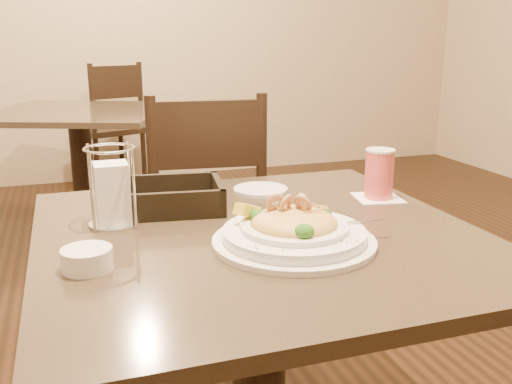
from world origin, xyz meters
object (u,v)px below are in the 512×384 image
object	(u,v)px
background_table	(81,151)
drink_glass	(379,174)
side_plate	(261,190)
dining_chair_near	(205,211)
main_table	(259,328)
butter_ramekin	(87,259)
dining_chair_far	(111,124)
napkin_caddy	(112,192)
pasta_bowl	(294,231)
bread_basket	(173,200)

from	to	relation	value
background_table	drink_glass	distance (m)	2.17
side_plate	dining_chair_near	bearing A→B (deg)	92.00
main_table	background_table	world-z (taller)	same
drink_glass	butter_ramekin	distance (m)	0.75
dining_chair_far	napkin_caddy	bearing A→B (deg)	65.14
dining_chair_near	background_table	bearing A→B (deg)	-67.31
pasta_bowl	bread_basket	xyz separation A→B (m)	(-0.18, 0.31, -0.01)
dining_chair_near	napkin_caddy	size ratio (longest dim) A/B	5.39
main_table	napkin_caddy	size ratio (longest dim) A/B	5.22
main_table	drink_glass	distance (m)	0.48
background_table	butter_ramekin	world-z (taller)	butter_ramekin
dining_chair_far	pasta_bowl	xyz separation A→B (m)	(0.10, -3.21, 0.25)
pasta_bowl	butter_ramekin	world-z (taller)	pasta_bowl
main_table	background_table	size ratio (longest dim) A/B	0.77
background_table	dining_chair_near	bearing A→B (deg)	-74.09
bread_basket	main_table	bearing A→B (deg)	-56.81
main_table	pasta_bowl	bearing A→B (deg)	-67.94
dining_chair_far	drink_glass	size ratio (longest dim) A/B	7.21
drink_glass	bread_basket	xyz separation A→B (m)	(-0.50, 0.08, -0.04)
napkin_caddy	butter_ramekin	bearing A→B (deg)	-105.87
drink_glass	butter_ramekin	world-z (taller)	drink_glass
butter_ramekin	side_plate	bearing A→B (deg)	40.68
dining_chair_near	drink_glass	size ratio (longest dim) A/B	7.21
main_table	dining_chair_near	distance (m)	0.86
dining_chair_near	pasta_bowl	xyz separation A→B (m)	(-0.05, -0.95, 0.25)
background_table	napkin_caddy	world-z (taller)	napkin_caddy
drink_glass	butter_ramekin	size ratio (longest dim) A/B	1.45
dining_chair_far	pasta_bowl	size ratio (longest dim) A/B	2.62
main_table	bread_basket	xyz separation A→B (m)	(-0.14, 0.22, 0.25)
dining_chair_far	drink_glass	distance (m)	3.02
dining_chair_near	butter_ramekin	distance (m)	1.07
background_table	pasta_bowl	world-z (taller)	pasta_bowl
main_table	drink_glass	size ratio (longest dim) A/B	6.97
pasta_bowl	napkin_caddy	bearing A→B (deg)	143.68
side_plate	dining_chair_far	bearing A→B (deg)	93.32
drink_glass	background_table	bearing A→B (deg)	107.75
pasta_bowl	dining_chair_far	bearing A→B (deg)	91.72
dining_chair_far	butter_ramekin	bearing A→B (deg)	64.27
drink_glass	dining_chair_near	bearing A→B (deg)	111.09
main_table	pasta_bowl	size ratio (longest dim) A/B	2.53
dining_chair_near	butter_ramekin	bearing A→B (deg)	72.11
main_table	side_plate	distance (m)	0.39
drink_glass	side_plate	world-z (taller)	drink_glass
napkin_caddy	side_plate	bearing A→B (deg)	21.96
pasta_bowl	bread_basket	size ratio (longest dim) A/B	1.40
dining_chair_near	bread_basket	xyz separation A→B (m)	(-0.23, -0.64, 0.24)
dining_chair_near	drink_glass	distance (m)	0.82
background_table	bread_basket	bearing A→B (deg)	-85.56
dining_chair_near	pasta_bowl	distance (m)	0.98
dining_chair_near	pasta_bowl	world-z (taller)	dining_chair_near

